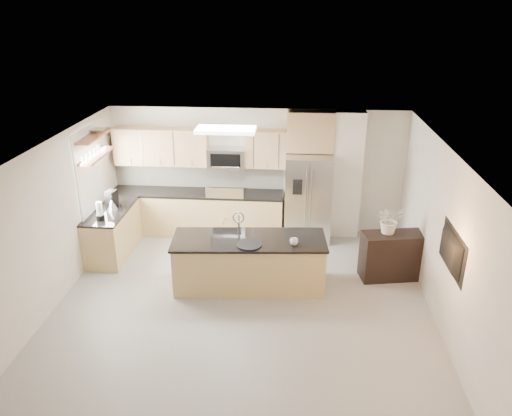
# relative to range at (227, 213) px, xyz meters

# --- Properties ---
(floor) EXTENTS (6.50, 6.50, 0.00)m
(floor) POSITION_rel_range_xyz_m (0.60, -2.92, -0.47)
(floor) COLOR #9E9C96
(floor) RESTS_ON ground
(ceiling) EXTENTS (6.00, 6.50, 0.02)m
(ceiling) POSITION_rel_range_xyz_m (0.60, -2.92, 2.13)
(ceiling) COLOR white
(ceiling) RESTS_ON wall_back
(wall_back) EXTENTS (6.00, 0.02, 2.60)m
(wall_back) POSITION_rel_range_xyz_m (0.60, 0.33, 0.83)
(wall_back) COLOR silver
(wall_back) RESTS_ON floor
(wall_front) EXTENTS (6.00, 0.02, 2.60)m
(wall_front) POSITION_rel_range_xyz_m (0.60, -6.17, 0.83)
(wall_front) COLOR silver
(wall_front) RESTS_ON floor
(wall_left) EXTENTS (0.02, 6.50, 2.60)m
(wall_left) POSITION_rel_range_xyz_m (-2.40, -2.92, 0.83)
(wall_left) COLOR silver
(wall_left) RESTS_ON floor
(wall_right) EXTENTS (0.02, 6.50, 2.60)m
(wall_right) POSITION_rel_range_xyz_m (3.60, -2.92, 0.83)
(wall_right) COLOR silver
(wall_right) RESTS_ON floor
(back_counter) EXTENTS (3.55, 0.66, 1.44)m
(back_counter) POSITION_rel_range_xyz_m (-0.63, 0.01, -0.00)
(back_counter) COLOR tan
(back_counter) RESTS_ON floor
(left_counter) EXTENTS (0.66, 1.50, 0.92)m
(left_counter) POSITION_rel_range_xyz_m (-2.07, -1.07, -0.01)
(left_counter) COLOR tan
(left_counter) RESTS_ON floor
(range) EXTENTS (0.76, 0.64, 1.14)m
(range) POSITION_rel_range_xyz_m (0.00, 0.00, 0.00)
(range) COLOR black
(range) RESTS_ON floor
(upper_cabinets) EXTENTS (3.50, 0.33, 0.75)m
(upper_cabinets) POSITION_rel_range_xyz_m (-0.70, 0.16, 1.35)
(upper_cabinets) COLOR tan
(upper_cabinets) RESTS_ON wall_back
(microwave) EXTENTS (0.76, 0.40, 0.40)m
(microwave) POSITION_rel_range_xyz_m (0.00, 0.12, 1.16)
(microwave) COLOR #B6B6B8
(microwave) RESTS_ON upper_cabinets
(refrigerator) EXTENTS (0.92, 0.78, 1.78)m
(refrigerator) POSITION_rel_range_xyz_m (1.66, -0.05, 0.42)
(refrigerator) COLOR #B6B6B8
(refrigerator) RESTS_ON floor
(partition_column) EXTENTS (0.60, 0.30, 2.60)m
(partition_column) POSITION_rel_range_xyz_m (2.42, 0.18, 0.83)
(partition_column) COLOR white
(partition_column) RESTS_ON floor
(window) EXTENTS (0.04, 1.15, 1.65)m
(window) POSITION_rel_range_xyz_m (-2.38, -1.07, 1.18)
(window) COLOR white
(window) RESTS_ON wall_left
(shelf_lower) EXTENTS (0.30, 1.20, 0.04)m
(shelf_lower) POSITION_rel_range_xyz_m (-2.25, -0.97, 1.48)
(shelf_lower) COLOR brown
(shelf_lower) RESTS_ON wall_left
(shelf_upper) EXTENTS (0.30, 1.20, 0.04)m
(shelf_upper) POSITION_rel_range_xyz_m (-2.25, -0.97, 1.85)
(shelf_upper) COLOR brown
(shelf_upper) RESTS_ON wall_left
(ceiling_fixture) EXTENTS (1.00, 0.50, 0.06)m
(ceiling_fixture) POSITION_rel_range_xyz_m (0.20, -1.32, 2.09)
(ceiling_fixture) COLOR white
(ceiling_fixture) RESTS_ON ceiling
(island) EXTENTS (2.63, 1.11, 1.31)m
(island) POSITION_rel_range_xyz_m (0.65, -2.02, -0.03)
(island) COLOR tan
(island) RESTS_ON floor
(credenza) EXTENTS (1.13, 0.63, 0.85)m
(credenza) POSITION_rel_range_xyz_m (3.12, -1.55, -0.05)
(credenza) COLOR black
(credenza) RESTS_ON floor
(cup) EXTENTS (0.16, 0.16, 0.11)m
(cup) POSITION_rel_range_xyz_m (1.40, -2.18, 0.47)
(cup) COLOR white
(cup) RESTS_ON island
(platter) EXTENTS (0.46, 0.46, 0.02)m
(platter) POSITION_rel_range_xyz_m (0.67, -2.26, 0.43)
(platter) COLOR black
(platter) RESTS_ON island
(blender) EXTENTS (0.15, 0.15, 0.34)m
(blender) POSITION_rel_range_xyz_m (-2.07, -1.53, 0.60)
(blender) COLOR black
(blender) RESTS_ON left_counter
(kettle) EXTENTS (0.20, 0.20, 0.25)m
(kettle) POSITION_rel_range_xyz_m (-2.02, -1.05, 0.56)
(kettle) COLOR #B6B6B8
(kettle) RESTS_ON left_counter
(coffee_maker) EXTENTS (0.22, 0.24, 0.31)m
(coffee_maker) POSITION_rel_range_xyz_m (-2.10, -0.86, 0.59)
(coffee_maker) COLOR black
(coffee_maker) RESTS_ON left_counter
(bowl) EXTENTS (0.38, 0.38, 0.09)m
(bowl) POSITION_rel_range_xyz_m (-2.25, -0.78, 1.91)
(bowl) COLOR #B6B6B8
(bowl) RESTS_ON shelf_upper
(flower_vase) EXTENTS (0.85, 0.79, 0.76)m
(flower_vase) POSITION_rel_range_xyz_m (3.02, -1.51, 0.76)
(flower_vase) COLOR silver
(flower_vase) RESTS_ON credenza
(television) EXTENTS (0.14, 1.08, 0.62)m
(television) POSITION_rel_range_xyz_m (3.51, -3.12, 0.88)
(television) COLOR black
(television) RESTS_ON wall_right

